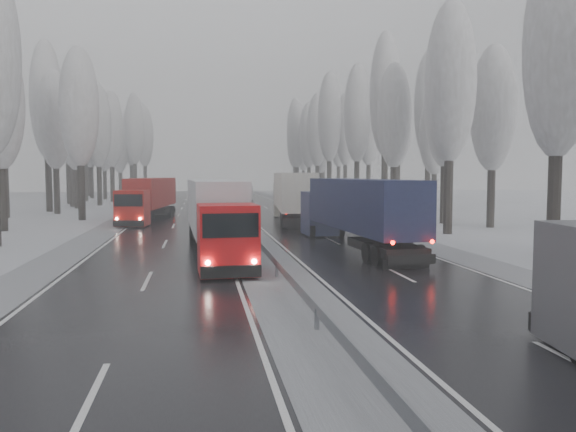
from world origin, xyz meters
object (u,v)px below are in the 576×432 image
object	(u,v)px
truck_red_white	(215,211)
truck_red_red	(150,196)
truck_cream_box	(292,194)
truck_blue_box	(354,208)
box_truck_distant	(245,192)

from	to	relation	value
truck_red_white	truck_red_red	distance (m)	23.63
truck_cream_box	truck_red_white	size ratio (longest dim) A/B	1.11
truck_cream_box	truck_red_white	xyz separation A→B (m)	(-7.23, -18.26, -0.25)
truck_cream_box	truck_red_white	world-z (taller)	truck_cream_box
truck_cream_box	truck_red_white	bearing A→B (deg)	-106.29
truck_blue_box	truck_red_red	distance (m)	25.85
truck_blue_box	truck_red_red	world-z (taller)	truck_blue_box
truck_blue_box	box_truck_distant	bearing A→B (deg)	87.86
truck_red_white	box_truck_distant	bearing A→B (deg)	81.23
box_truck_distant	truck_red_red	bearing A→B (deg)	-108.87
truck_red_red	truck_red_white	bearing A→B (deg)	-69.95
box_truck_distant	truck_red_white	world-z (taller)	truck_red_white
truck_blue_box	box_truck_distant	world-z (taller)	truck_blue_box
box_truck_distant	truck_blue_box	bearing A→B (deg)	-90.66
truck_cream_box	truck_red_red	world-z (taller)	truck_cream_box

